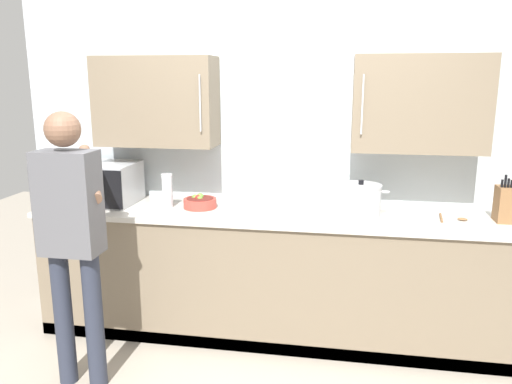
% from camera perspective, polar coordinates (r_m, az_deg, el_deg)
% --- Properties ---
extents(back_wall_tiled, '(4.09, 0.44, 2.87)m').
position_cam_1_polar(back_wall_tiled, '(3.77, 3.25, 7.29)').
color(back_wall_tiled, '#B2BCC1').
rests_on(back_wall_tiled, ground_plane).
extents(counter_unit, '(3.46, 0.67, 0.93)m').
position_cam_1_polar(counter_unit, '(3.70, 2.45, -9.29)').
color(counter_unit, '#756651').
rests_on(counter_unit, ground_plane).
extents(microwave_oven, '(0.52, 0.45, 0.30)m').
position_cam_1_polar(microwave_oven, '(3.96, -17.46, 0.97)').
color(microwave_oven, '#B7BABF').
rests_on(microwave_oven, counter_unit).
extents(knife_block, '(0.11, 0.15, 0.32)m').
position_cam_1_polar(knife_block, '(3.66, 26.41, -1.21)').
color(knife_block, brown).
rests_on(knife_block, counter_unit).
extents(thermos_flask, '(0.08, 0.08, 0.25)m').
position_cam_1_polar(thermos_flask, '(3.71, -10.03, 0.17)').
color(thermos_flask, '#B7BABF').
rests_on(thermos_flask, counter_unit).
extents(stock_pot, '(0.38, 0.28, 0.25)m').
position_cam_1_polar(stock_pot, '(3.51, 11.75, -0.87)').
color(stock_pot, '#B7BABF').
rests_on(stock_pot, counter_unit).
extents(fruit_bowl, '(0.24, 0.24, 0.10)m').
position_cam_1_polar(fruit_bowl, '(3.67, -6.38, -1.16)').
color(fruit_bowl, '#AD3D33').
rests_on(fruit_bowl, counter_unit).
extents(wooden_spoon, '(0.19, 0.21, 0.02)m').
position_cam_1_polar(wooden_spoon, '(3.60, 21.39, -2.81)').
color(wooden_spoon, brown).
rests_on(wooden_spoon, counter_unit).
extents(person_figure, '(0.44, 0.60, 1.68)m').
position_cam_1_polar(person_figure, '(3.12, -20.27, -3.83)').
color(person_figure, '#282D3D').
rests_on(person_figure, ground_plane).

